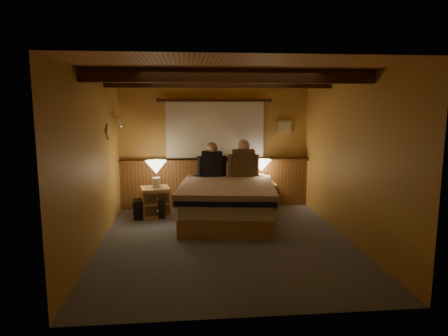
{
  "coord_description": "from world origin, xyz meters",
  "views": [
    {
      "loc": [
        -0.57,
        -5.53,
        1.97
      ],
      "look_at": [
        0.01,
        0.4,
        1.02
      ],
      "focal_mm": 32.0,
      "sensor_mm": 36.0,
      "label": 1
    }
  ],
  "objects": [
    {
      "name": "lamp_left",
      "position": [
        -1.08,
        1.4,
        0.86
      ],
      "size": [
        0.37,
        0.37,
        0.48
      ],
      "color": "silver",
      "rests_on": "nightstand_left"
    },
    {
      "name": "person_right",
      "position": [
        0.49,
        1.62,
        0.95
      ],
      "size": [
        0.58,
        0.23,
        0.7
      ],
      "rotation": [
        0.0,
        0.0,
        -0.0
      ],
      "color": "#4B351E",
      "rests_on": "bed"
    },
    {
      "name": "wall_right",
      "position": [
        1.8,
        0.0,
        1.2
      ],
      "size": [
        0.0,
        4.2,
        4.2
      ],
      "primitive_type": "plane",
      "rotation": [
        1.57,
        0.0,
        -1.57
      ],
      "color": "#B38740",
      "rests_on": "floor"
    },
    {
      "name": "curtain_window",
      "position": [
        0.0,
        2.03,
        1.52
      ],
      "size": [
        2.18,
        0.09,
        1.11
      ],
      "color": "#472411",
      "rests_on": "wall_back"
    },
    {
      "name": "wall_back",
      "position": [
        0.0,
        2.1,
        1.2
      ],
      "size": [
        3.6,
        0.0,
        3.6
      ],
      "primitive_type": "plane",
      "rotation": [
        1.57,
        0.0,
        0.0
      ],
      "color": "#B38740",
      "rests_on": "floor"
    },
    {
      "name": "framed_print",
      "position": [
        1.35,
        2.08,
        1.55
      ],
      "size": [
        0.3,
        0.04,
        0.25
      ],
      "color": "tan",
      "rests_on": "wall_back"
    },
    {
      "name": "wall_left",
      "position": [
        -1.8,
        0.0,
        1.2
      ],
      "size": [
        0.0,
        4.2,
        4.2
      ],
      "primitive_type": "plane",
      "rotation": [
        1.57,
        0.0,
        1.57
      ],
      "color": "#B38740",
      "rests_on": "floor"
    },
    {
      "name": "duffel_bag",
      "position": [
        -1.22,
        1.39,
        0.17
      ],
      "size": [
        0.57,
        0.37,
        0.39
      ],
      "rotation": [
        0.0,
        0.0,
        0.09
      ],
      "color": "black",
      "rests_on": "floor"
    },
    {
      "name": "coat_rail",
      "position": [
        -1.72,
        1.58,
        1.67
      ],
      "size": [
        0.05,
        0.55,
        0.24
      ],
      "color": "white",
      "rests_on": "wall_left"
    },
    {
      "name": "nightstand_right",
      "position": [
        0.9,
        1.77,
        0.25
      ],
      "size": [
        0.46,
        0.42,
        0.49
      ],
      "rotation": [
        0.0,
        0.0,
        0.04
      ],
      "color": "#AE814A",
      "rests_on": "floor"
    },
    {
      "name": "lamp_right",
      "position": [
        0.85,
        1.74,
        0.81
      ],
      "size": [
        0.35,
        0.35,
        0.46
      ],
      "color": "silver",
      "rests_on": "nightstand_right"
    },
    {
      "name": "wall_front",
      "position": [
        0.0,
        -2.1,
        1.2
      ],
      "size": [
        3.6,
        0.0,
        3.6
      ],
      "primitive_type": "plane",
      "rotation": [
        -1.57,
        0.0,
        0.0
      ],
      "color": "#B38740",
      "rests_on": "floor"
    },
    {
      "name": "bed",
      "position": [
        0.13,
        1.0,
        0.35
      ],
      "size": [
        1.76,
        2.15,
        0.67
      ],
      "rotation": [
        0.0,
        0.0,
        -0.14
      ],
      "color": "#AE814A",
      "rests_on": "floor"
    },
    {
      "name": "floor",
      "position": [
        0.0,
        0.0,
        0.0
      ],
      "size": [
        4.2,
        4.2,
        0.0
      ],
      "primitive_type": "plane",
      "color": "#484E56",
      "rests_on": "ground"
    },
    {
      "name": "nightstand_left",
      "position": [
        -1.11,
        1.44,
        0.26
      ],
      "size": [
        0.56,
        0.52,
        0.53
      ],
      "rotation": [
        0.0,
        0.0,
        0.21
      ],
      "color": "#AE814A",
      "rests_on": "floor"
    },
    {
      "name": "person_left",
      "position": [
        -0.09,
        1.67,
        0.93
      ],
      "size": [
        0.54,
        0.22,
        0.66
      ],
      "rotation": [
        0.0,
        0.0,
        -0.01
      ],
      "color": "black",
      "rests_on": "bed"
    },
    {
      "name": "ceiling",
      "position": [
        0.0,
        0.0,
        2.4
      ],
      "size": [
        4.2,
        4.2,
        0.0
      ],
      "primitive_type": "plane",
      "rotation": [
        3.14,
        0.0,
        0.0
      ],
      "color": "#DD9E52",
      "rests_on": "wall_back"
    },
    {
      "name": "wainscot",
      "position": [
        0.0,
        2.04,
        0.49
      ],
      "size": [
        3.6,
        0.23,
        0.94
      ],
      "color": "brown",
      "rests_on": "wall_back"
    },
    {
      "name": "ceiling_beams",
      "position": [
        0.0,
        0.15,
        2.31
      ],
      "size": [
        3.6,
        1.65,
        0.16
      ],
      "color": "#472411",
      "rests_on": "ceiling"
    }
  ]
}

